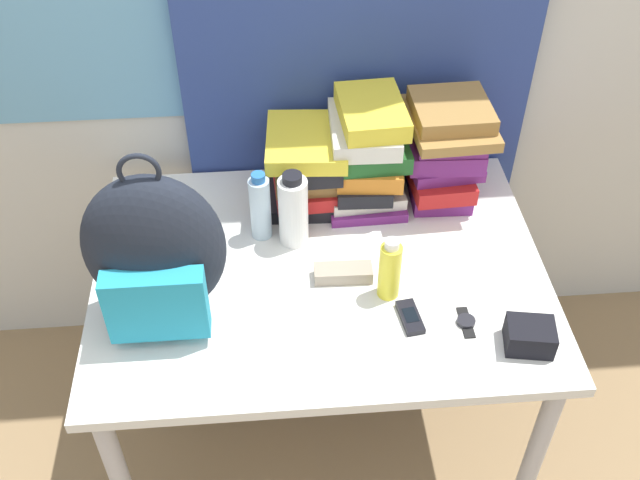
# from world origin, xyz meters

# --- Properties ---
(desk) EXTENTS (1.18, 0.87, 0.73)m
(desk) POSITION_xyz_m (0.00, 0.44, 0.65)
(desk) COLOR silver
(desk) RESTS_ON ground_plane
(backpack) EXTENTS (0.33, 0.22, 0.47)m
(backpack) POSITION_xyz_m (-0.39, 0.32, 0.93)
(backpack) COLOR #1E232D
(backpack) RESTS_ON desk
(book_stack_left) EXTENTS (0.23, 0.27, 0.23)m
(book_stack_left) POSITION_xyz_m (-0.01, 0.72, 0.84)
(book_stack_left) COLOR black
(book_stack_left) RESTS_ON desk
(book_stack_center) EXTENTS (0.23, 0.28, 0.32)m
(book_stack_center) POSITION_xyz_m (0.15, 0.72, 0.88)
(book_stack_center) COLOR #6B2370
(book_stack_center) RESTS_ON desk
(book_stack_right) EXTENTS (0.23, 0.28, 0.31)m
(book_stack_right) POSITION_xyz_m (0.37, 0.72, 0.89)
(book_stack_right) COLOR #6B2370
(book_stack_right) RESTS_ON desk
(water_bottle) EXTENTS (0.06, 0.06, 0.21)m
(water_bottle) POSITION_xyz_m (-0.15, 0.58, 0.83)
(water_bottle) COLOR silver
(water_bottle) RESTS_ON desk
(sports_bottle) EXTENTS (0.08, 0.08, 0.22)m
(sports_bottle) POSITION_xyz_m (-0.06, 0.55, 0.83)
(sports_bottle) COLOR white
(sports_bottle) RESTS_ON desk
(sunscreen_bottle) EXTENTS (0.06, 0.06, 0.18)m
(sunscreen_bottle) POSITION_xyz_m (0.16, 0.33, 0.81)
(sunscreen_bottle) COLOR yellow
(sunscreen_bottle) RESTS_ON desk
(cell_phone) EXTENTS (0.06, 0.11, 0.02)m
(cell_phone) POSITION_xyz_m (0.21, 0.24, 0.74)
(cell_phone) COLOR black
(cell_phone) RESTS_ON desk
(sunglasses_case) EXTENTS (0.15, 0.06, 0.04)m
(sunglasses_case) POSITION_xyz_m (0.06, 0.40, 0.75)
(sunglasses_case) COLOR gray
(sunglasses_case) RESTS_ON desk
(camera_pouch) EXTENTS (0.12, 0.11, 0.07)m
(camera_pouch) POSITION_xyz_m (0.47, 0.14, 0.76)
(camera_pouch) COLOR black
(camera_pouch) RESTS_ON desk
(wristwatch) EXTENTS (0.04, 0.10, 0.01)m
(wristwatch) POSITION_xyz_m (0.34, 0.22, 0.73)
(wristwatch) COLOR black
(wristwatch) RESTS_ON desk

